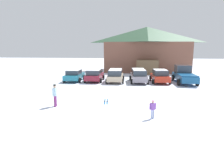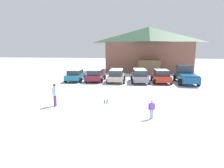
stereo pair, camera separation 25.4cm
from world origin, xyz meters
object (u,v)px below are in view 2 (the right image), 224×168
object	(u,v)px
pickup_truck	(185,75)
skier_adult_in_blue_parka	(55,94)
parked_red_sedan	(161,76)
pair_of_skis	(106,101)
parked_grey_wagon	(140,75)
ski_lodge	(148,49)
parked_maroon_van	(96,75)
parked_beige_suv	(116,75)
skier_child_in_purple_jacket	(152,108)
parked_teal_hatchback	(76,75)

from	to	relation	value
pickup_truck	skier_adult_in_blue_parka	xyz separation A→B (m)	(-11.89, -12.01, -0.05)
parked_red_sedan	pair_of_skis	size ratio (longest dim) A/B	2.64
parked_grey_wagon	pickup_truck	distance (m)	5.68
ski_lodge	parked_maroon_van	distance (m)	15.68
parked_beige_suv	pair_of_skis	distance (m)	9.84
parked_maroon_van	parked_beige_suv	distance (m)	2.84
parked_maroon_van	pair_of_skis	distance (m)	10.66
skier_child_in_purple_jacket	pair_of_skis	world-z (taller)	skier_child_in_purple_jacket
parked_maroon_van	skier_adult_in_blue_parka	world-z (taller)	skier_adult_in_blue_parka
parked_maroon_van	parked_red_sedan	world-z (taller)	parked_red_sedan
parked_maroon_van	skier_child_in_purple_jacket	distance (m)	15.20
ski_lodge	pair_of_skis	bearing A→B (deg)	-100.17
parked_grey_wagon	pickup_truck	xyz separation A→B (m)	(5.67, 0.29, 0.08)
parked_teal_hatchback	pickup_truck	world-z (taller)	pickup_truck
skier_child_in_purple_jacket	pair_of_skis	size ratio (longest dim) A/B	0.69
parked_red_sedan	pickup_truck	xyz separation A→B (m)	(2.99, 0.20, 0.15)
ski_lodge	skier_adult_in_blue_parka	distance (m)	26.77
parked_red_sedan	pickup_truck	bearing A→B (deg)	3.80
ski_lodge	pair_of_skis	world-z (taller)	ski_lodge
skier_child_in_purple_jacket	ski_lodge	bearing A→B (deg)	88.27
parked_beige_suv	parked_red_sedan	distance (m)	5.63
parked_teal_hatchback	parked_maroon_van	bearing A→B (deg)	3.48
parked_red_sedan	skier_child_in_purple_jacket	bearing A→B (deg)	-98.13
pickup_truck	pair_of_skis	distance (m)	13.26
parked_beige_suv	parked_maroon_van	bearing A→B (deg)	172.40
parked_grey_wagon	skier_child_in_purple_jacket	bearing A→B (deg)	-86.92
skier_child_in_purple_jacket	pair_of_skis	distance (m)	4.99
ski_lodge	pair_of_skis	xyz separation A→B (m)	(-4.24, -23.64, -4.19)
parked_grey_wagon	parked_red_sedan	world-z (taller)	parked_grey_wagon
skier_adult_in_blue_parka	parked_teal_hatchback	bearing A→B (deg)	100.76
parked_maroon_van	pickup_truck	world-z (taller)	pickup_truck
parked_grey_wagon	parked_red_sedan	bearing A→B (deg)	1.87
skier_child_in_purple_jacket	parked_maroon_van	bearing A→B (deg)	115.27
skier_child_in_purple_jacket	parked_beige_suv	bearing A→B (deg)	105.38
ski_lodge	parked_red_sedan	distance (m)	14.05
parked_red_sedan	pickup_truck	world-z (taller)	pickup_truck
skier_child_in_purple_jacket	skier_adult_in_blue_parka	world-z (taller)	skier_adult_in_blue_parka
parked_beige_suv	pair_of_skis	bearing A→B (deg)	-88.49
parked_grey_wagon	parked_teal_hatchback	bearing A→B (deg)	179.66
parked_teal_hatchback	pair_of_skis	distance (m)	11.58
pair_of_skis	parked_maroon_van	bearing A→B (deg)	106.79
parked_maroon_van	pickup_truck	bearing A→B (deg)	0.36
parked_beige_suv	pickup_truck	bearing A→B (deg)	2.97
parked_beige_suv	parked_grey_wagon	xyz separation A→B (m)	(2.95, 0.16, 0.02)
parked_beige_suv	pickup_truck	xyz separation A→B (m)	(8.62, 0.45, 0.10)
ski_lodge	skier_child_in_purple_jacket	size ratio (longest dim) A/B	13.46
ski_lodge	skier_adult_in_blue_parka	size ratio (longest dim) A/B	9.39
parked_maroon_van	skier_child_in_purple_jacket	bearing A→B (deg)	-64.73
parked_red_sedan	pickup_truck	distance (m)	3.00
pickup_truck	ski_lodge	bearing A→B (deg)	107.09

